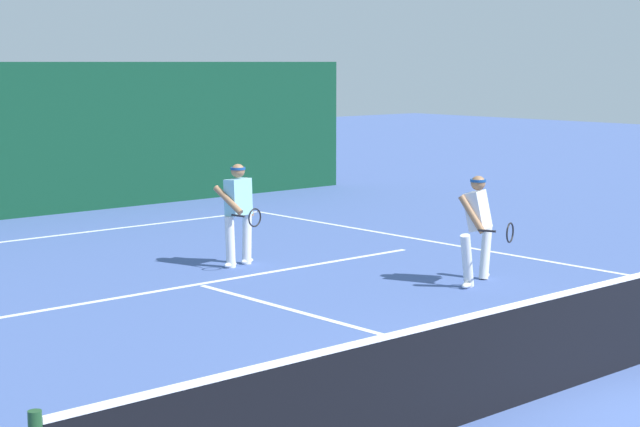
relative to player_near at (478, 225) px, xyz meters
The scene contains 8 objects.
ground_plane 5.04m from the player_near, 128.82° to the right, with size 80.00×80.00×0.00m, color #425A99.
court_line_baseline_far 8.61m from the player_near, 111.30° to the left, with size 10.61×0.10×0.01m, color white.
court_line_service 4.18m from the player_near, 139.64° to the left, with size 8.65×0.10×0.01m, color white.
court_line_centre 3.30m from the player_near, 167.87° to the right, with size 0.10×6.40×0.01m, color white.
tennis_net 4.98m from the player_near, 128.82° to the right, with size 11.62×0.09×1.06m.
player_near is the anchor object (origin of this frame).
player_far 3.83m from the player_near, 117.91° to the left, with size 0.69×0.92×1.63m.
tennis_ball 1.94m from the player_near, 101.57° to the right, with size 0.07×0.07×0.07m, color #D1E033.
Camera 1 is at (-8.63, -5.93, 3.22)m, focal length 59.09 mm.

